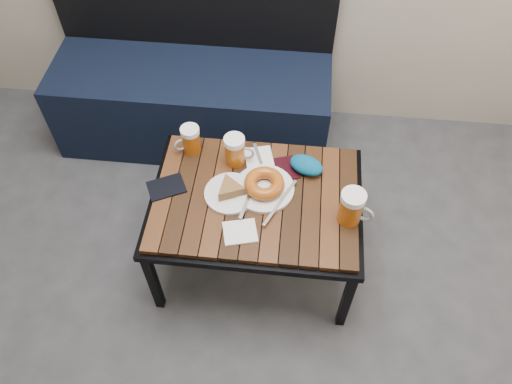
# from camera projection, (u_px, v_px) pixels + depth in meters

# --- Properties ---
(bench) EXTENTS (1.40, 0.50, 0.95)m
(bench) POSITION_uv_depth(u_px,v_px,m) (194.00, 95.00, 2.61)
(bench) COLOR black
(bench) RESTS_ON ground
(cafe_table) EXTENTS (0.84, 0.62, 0.47)m
(cafe_table) POSITION_uv_depth(u_px,v_px,m) (256.00, 203.00, 1.99)
(cafe_table) COLOR black
(cafe_table) RESTS_ON ground
(beer_mug_left) EXTENTS (0.12, 0.10, 0.13)m
(beer_mug_left) POSITION_uv_depth(u_px,v_px,m) (190.00, 140.00, 2.06)
(beer_mug_left) COLOR #A94D0D
(beer_mug_left) RESTS_ON cafe_table
(beer_mug_centre) EXTENTS (0.12, 0.08, 0.14)m
(beer_mug_centre) POSITION_uv_depth(u_px,v_px,m) (235.00, 150.00, 2.02)
(beer_mug_centre) COLOR #A94D0D
(beer_mug_centre) RESTS_ON cafe_table
(beer_mug_right) EXTENTS (0.14, 0.11, 0.15)m
(beer_mug_right) POSITION_uv_depth(u_px,v_px,m) (352.00, 207.00, 1.84)
(beer_mug_right) COLOR #A94D0D
(beer_mug_right) RESTS_ON cafe_table
(plate_pie) EXTENTS (0.20, 0.20, 0.06)m
(plate_pie) POSITION_uv_depth(u_px,v_px,m) (230.00, 191.00, 1.95)
(plate_pie) COLOR white
(plate_pie) RESTS_ON cafe_table
(plate_bagel) EXTENTS (0.25, 0.30, 0.07)m
(plate_bagel) POSITION_uv_depth(u_px,v_px,m) (264.00, 186.00, 1.96)
(plate_bagel) COLOR white
(plate_bagel) RESTS_ON cafe_table
(napkin_left) EXTENTS (0.14, 0.15, 0.01)m
(napkin_left) POSITION_uv_depth(u_px,v_px,m) (259.00, 157.00, 2.08)
(napkin_left) COLOR white
(napkin_left) RESTS_ON cafe_table
(napkin_right) EXTENTS (0.15, 0.13, 0.01)m
(napkin_right) POSITION_uv_depth(u_px,v_px,m) (240.00, 232.00, 1.85)
(napkin_right) COLOR white
(napkin_right) RESTS_ON cafe_table
(passport_navy) EXTENTS (0.17, 0.16, 0.01)m
(passport_navy) POSITION_uv_depth(u_px,v_px,m) (166.00, 187.00, 1.98)
(passport_navy) COLOR black
(passport_navy) RESTS_ON cafe_table
(passport_burgundy) EXTENTS (0.12, 0.15, 0.01)m
(passport_burgundy) POSITION_uv_depth(u_px,v_px,m) (286.00, 168.00, 2.04)
(passport_burgundy) COLOR black
(passport_burgundy) RESTS_ON cafe_table
(knit_pouch) EXTENTS (0.17, 0.14, 0.06)m
(knit_pouch) POSITION_uv_depth(u_px,v_px,m) (306.00, 165.00, 2.02)
(knit_pouch) COLOR navy
(knit_pouch) RESTS_ON cafe_table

